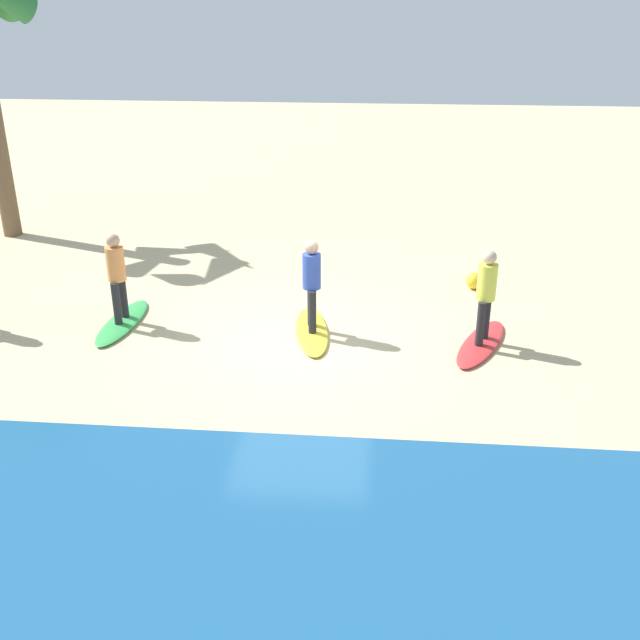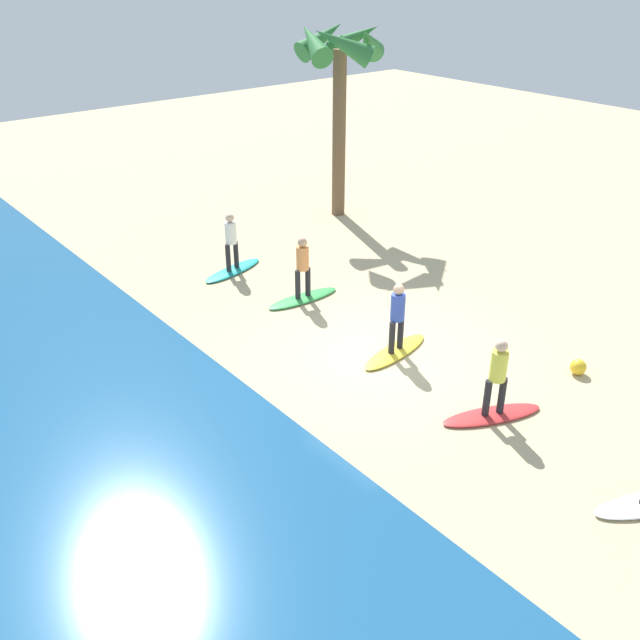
# 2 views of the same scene
# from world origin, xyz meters

# --- Properties ---
(ground_plane) EXTENTS (60.00, 60.00, 0.00)m
(ground_plane) POSITION_xyz_m (0.00, 0.00, 0.00)
(ground_plane) COLOR #CCB789
(surfboard_red) EXTENTS (1.32, 2.16, 0.09)m
(surfboard_red) POSITION_xyz_m (-3.12, -0.14, 0.04)
(surfboard_red) COLOR red
(surfboard_red) RESTS_ON ground
(surfer_red) EXTENTS (0.32, 0.44, 1.64)m
(surfer_red) POSITION_xyz_m (-3.12, -0.14, 1.04)
(surfer_red) COLOR #232328
(surfer_red) RESTS_ON surfboard_red
(surfboard_yellow) EXTENTS (0.88, 2.16, 0.09)m
(surfboard_yellow) POSITION_xyz_m (-0.17, -0.39, 0.04)
(surfboard_yellow) COLOR yellow
(surfboard_yellow) RESTS_ON ground
(surfer_yellow) EXTENTS (0.32, 0.46, 1.64)m
(surfer_yellow) POSITION_xyz_m (-0.17, -0.39, 1.04)
(surfer_yellow) COLOR #232328
(surfer_yellow) RESTS_ON surfboard_yellow
(surfboard_green) EXTENTS (0.67, 2.13, 0.09)m
(surfboard_green) POSITION_xyz_m (3.32, -0.46, 0.04)
(surfboard_green) COLOR green
(surfboard_green) RESTS_ON ground
(surfer_green) EXTENTS (0.32, 0.46, 1.64)m
(surfer_green) POSITION_xyz_m (3.32, -0.46, 1.04)
(surfer_green) COLOR #232328
(surfer_green) RESTS_ON surfboard_green
(surfboard_teal) EXTENTS (1.04, 2.17, 0.09)m
(surfboard_teal) POSITION_xyz_m (6.00, -0.02, 0.04)
(surfboard_teal) COLOR teal
(surfboard_teal) RESTS_ON ground
(surfer_teal) EXTENTS (0.32, 0.45, 1.64)m
(surfer_teal) POSITION_xyz_m (6.00, -0.02, 1.04)
(surfer_teal) COLOR #232328
(surfer_teal) RESTS_ON surfboard_teal
(palm_tree) EXTENTS (2.88, 3.03, 6.31)m
(palm_tree) POSITION_xyz_m (7.87, -5.54, 5.05)
(palm_tree) COLOR brown
(palm_tree) RESTS_ON ground
(beach_ball) EXTENTS (0.35, 0.35, 0.35)m
(beach_ball) POSITION_xyz_m (-3.27, -2.83, 0.17)
(beach_ball) COLOR yellow
(beach_ball) RESTS_ON ground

